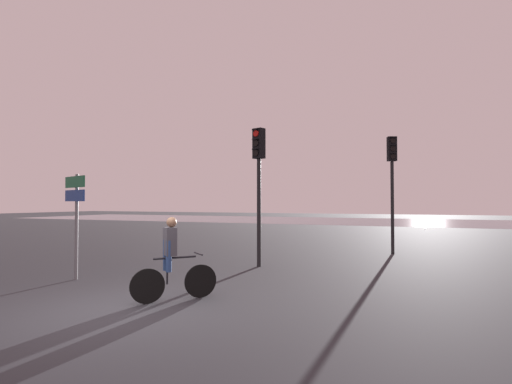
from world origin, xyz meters
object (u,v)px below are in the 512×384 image
(direction_sign_post, at_px, (76,207))
(cyclist, at_px, (172,258))
(traffic_light_far_right, at_px, (392,172))
(traffic_light_center, at_px, (259,170))

(direction_sign_post, xyz_separation_m, cyclist, (3.43, -0.88, -0.97))
(traffic_light_far_right, relative_size, cyclist, 2.67)
(direction_sign_post, bearing_deg, traffic_light_center, -112.84)
(traffic_light_far_right, bearing_deg, cyclist, 48.79)
(cyclist, bearing_deg, traffic_light_center, 129.97)
(traffic_light_center, relative_size, traffic_light_far_right, 0.95)
(traffic_light_center, relative_size, cyclist, 2.54)
(traffic_light_center, bearing_deg, cyclist, 108.82)
(cyclist, bearing_deg, traffic_light_far_right, 108.74)
(traffic_light_far_right, bearing_deg, traffic_light_center, 32.27)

